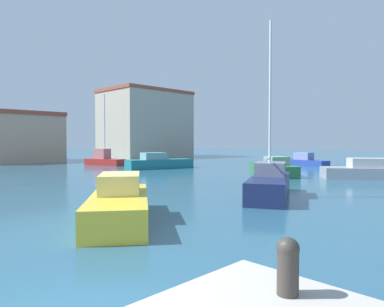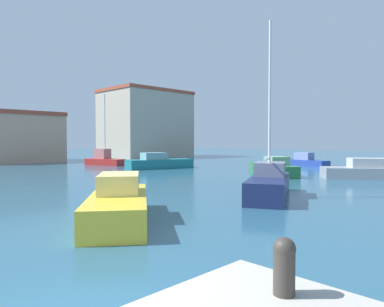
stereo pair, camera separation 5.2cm
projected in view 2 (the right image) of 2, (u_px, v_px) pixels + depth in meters
water at (128, 173)px, 29.60m from camera, size 160.00×160.00×0.00m
mooring_bollard at (284, 264)px, 4.16m from camera, size 0.27×0.27×0.68m
motorboat_grey_behind_lamppost at (380, 171)px, 25.35m from camera, size 6.68×7.81×1.47m
sailboat_navy_outer_mooring at (269, 183)px, 17.03m from camera, size 6.07×4.29×8.41m
motorboat_yellow_center_channel at (119, 204)px, 11.99m from camera, size 4.87×5.62×1.58m
motorboat_green_near_pier at (273, 168)px, 28.05m from camera, size 5.28×6.20×1.50m
motorboat_blue_mid_harbor at (304, 161)px, 38.62m from camera, size 2.61×5.81×1.44m
motorboat_teal_distant_east at (159, 163)px, 34.56m from camera, size 6.77×3.75×1.56m
sailboat_red_far_left at (104, 159)px, 39.45m from camera, size 2.77×5.01×7.87m
harbor_office at (14, 137)px, 45.33m from camera, size 9.89×9.58×6.34m
waterfront_apartments at (146, 124)px, 59.08m from camera, size 13.37×9.90×11.00m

